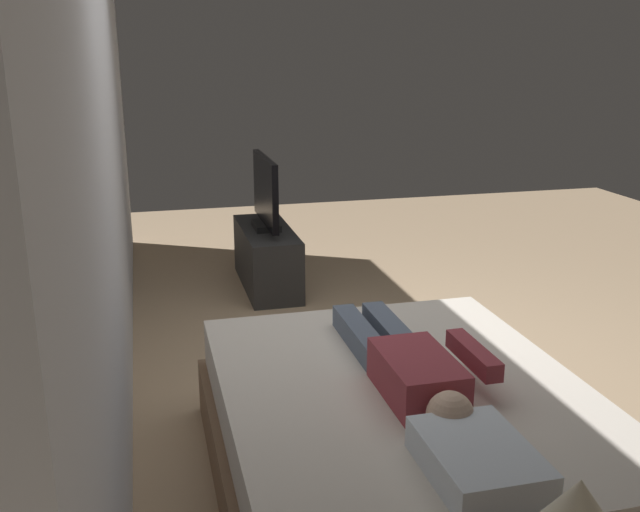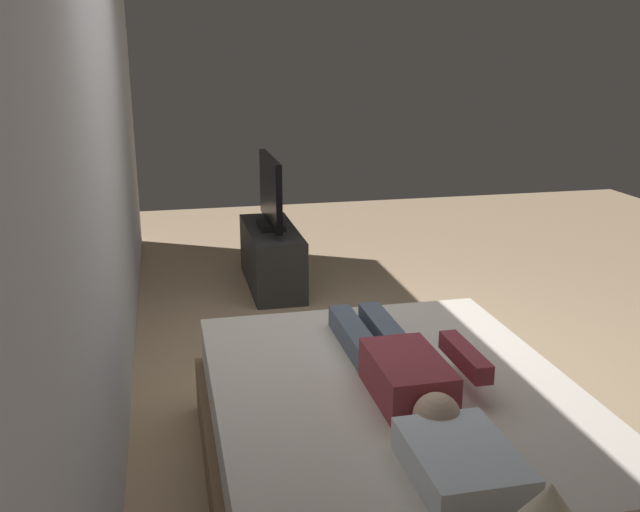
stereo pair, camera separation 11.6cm
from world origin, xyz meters
TOP-DOWN VIEW (x-y plane):
  - ground_plane at (0.00, 0.00)m, footprint 10.00×10.00m
  - back_wall at (0.40, 1.43)m, footprint 6.40×0.10m
  - bed at (-1.09, 0.21)m, footprint 2.02×1.62m
  - pillow at (-1.78, 0.21)m, footprint 0.48×0.34m
  - person at (-1.07, 0.18)m, footprint 1.26×0.46m
  - remote at (-0.91, -0.23)m, footprint 0.15×0.04m
  - tv_stand at (1.90, 0.28)m, footprint 1.10×0.40m
  - tv at (1.90, 0.28)m, footprint 0.88×0.20m

SIDE VIEW (x-z plane):
  - ground_plane at x=0.00m, z-range 0.00..0.00m
  - tv_stand at x=1.90m, z-range 0.00..0.50m
  - bed at x=-1.09m, z-range -0.01..0.53m
  - remote at x=-0.91m, z-range 0.54..0.56m
  - pillow at x=-1.78m, z-range 0.54..0.66m
  - person at x=-1.07m, z-range 0.53..0.71m
  - tv at x=1.90m, z-range 0.49..1.08m
  - back_wall at x=0.40m, z-range 0.00..2.80m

